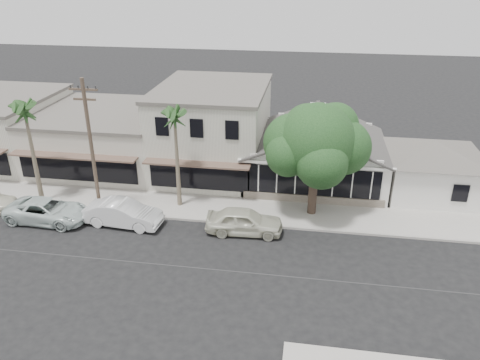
% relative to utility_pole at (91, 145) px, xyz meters
% --- Properties ---
extents(ground, '(140.00, 140.00, 0.00)m').
position_rel_utility_pole_xyz_m(ground, '(9.00, -5.20, -4.79)').
color(ground, black).
rests_on(ground, ground).
extents(sidewalk_north, '(90.00, 3.50, 0.15)m').
position_rel_utility_pole_xyz_m(sidewalk_north, '(1.00, 1.55, -4.71)').
color(sidewalk_north, '#9E9991').
rests_on(sidewalk_north, ground).
extents(corner_shop, '(10.40, 8.60, 5.10)m').
position_rel_utility_pole_xyz_m(corner_shop, '(14.00, 7.27, -2.17)').
color(corner_shop, white).
rests_on(corner_shop, ground).
extents(side_cottage, '(6.00, 6.00, 3.00)m').
position_rel_utility_pole_xyz_m(side_cottage, '(22.20, 6.30, -3.29)').
color(side_cottage, white).
rests_on(side_cottage, ground).
extents(row_building_near, '(8.00, 10.00, 6.50)m').
position_rel_utility_pole_xyz_m(row_building_near, '(6.00, 8.30, -1.54)').
color(row_building_near, beige).
rests_on(row_building_near, ground).
extents(row_building_midnear, '(10.00, 10.00, 4.20)m').
position_rel_utility_pole_xyz_m(row_building_midnear, '(-3.00, 8.30, -2.69)').
color(row_building_midnear, beige).
rests_on(row_building_midnear, ground).
extents(utility_pole, '(1.80, 0.24, 9.00)m').
position_rel_utility_pole_xyz_m(utility_pole, '(0.00, 0.00, 0.00)').
color(utility_pole, brown).
rests_on(utility_pole, ground).
extents(car_0, '(4.79, 2.10, 1.60)m').
position_rel_utility_pole_xyz_m(car_0, '(9.89, -1.11, -3.99)').
color(car_0, beige).
rests_on(car_0, ground).
extents(car_1, '(5.02, 2.09, 1.61)m').
position_rel_utility_pole_xyz_m(car_1, '(2.23, -1.36, -3.98)').
color(car_1, white).
rests_on(car_1, ground).
extents(car_2, '(5.40, 2.65, 1.48)m').
position_rel_utility_pole_xyz_m(car_2, '(-2.77, -1.66, -4.05)').
color(car_2, silver).
rests_on(car_2, ground).
extents(shade_tree, '(6.79, 6.14, 7.53)m').
position_rel_utility_pole_xyz_m(shade_tree, '(13.89, 2.07, 0.17)').
color(shade_tree, '#403327').
rests_on(shade_tree, ground).
extents(palm_east, '(2.51, 2.51, 7.33)m').
position_rel_utility_pole_xyz_m(palm_east, '(5.04, 1.57, 1.51)').
color(palm_east, '#726651').
rests_on(palm_east, ground).
extents(palm_mid, '(2.85, 2.85, 7.64)m').
position_rel_utility_pole_xyz_m(palm_mid, '(-4.58, 0.68, 1.76)').
color(palm_mid, '#726651').
rests_on(palm_mid, ground).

